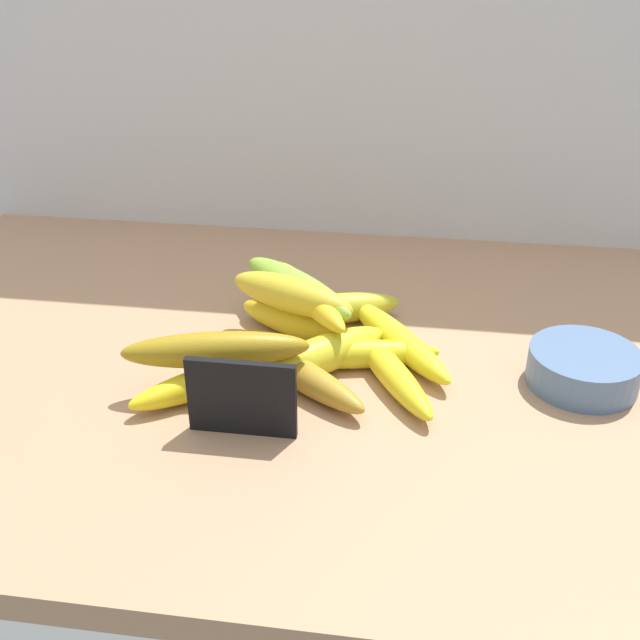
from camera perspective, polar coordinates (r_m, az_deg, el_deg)
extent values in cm
cube|color=tan|center=(91.08, -3.20, -3.36)|extent=(110.00, 76.00, 3.00)
cube|color=silver|center=(116.26, 0.23, 21.57)|extent=(130.00, 2.00, 70.00)
cube|color=black|center=(75.67, -5.91, -5.85)|extent=(11.00, 0.80, 8.40)
cube|color=olive|center=(78.58, -5.63, -7.85)|extent=(9.90, 1.20, 0.60)
cylinder|color=slate|center=(88.72, 19.18, -3.41)|extent=(12.14, 12.14, 4.08)
ellipsoid|color=yellow|center=(85.83, 0.13, -2.64)|extent=(15.64, 15.13, 4.35)
ellipsoid|color=yellow|center=(84.05, 5.44, -4.00)|extent=(11.63, 17.46, 3.23)
ellipsoid|color=yellow|center=(93.11, -1.86, -0.07)|extent=(16.03, 10.22, 3.91)
ellipsoid|color=yellow|center=(86.96, 2.44, -2.58)|extent=(20.48, 7.12, 3.39)
ellipsoid|color=yellow|center=(83.33, -8.11, -4.45)|extent=(16.67, 14.83, 3.36)
ellipsoid|color=#B58727|center=(83.34, -1.47, -4.09)|extent=(17.22, 14.53, 3.44)
ellipsoid|color=yellow|center=(89.95, 5.93, -1.52)|extent=(14.71, 18.69, 3.48)
ellipsoid|color=gold|center=(95.72, 1.01, 0.82)|extent=(17.62, 9.88, 3.90)
ellipsoid|color=gold|center=(90.38, -2.14, 1.92)|extent=(16.95, 10.47, 4.28)
ellipsoid|color=#A17E18|center=(81.53, -7.83, -2.22)|extent=(20.46, 8.30, 3.92)
ellipsoid|color=#8DBA3A|center=(92.52, -1.77, 2.50)|extent=(17.21, 15.98, 3.98)
ellipsoid|color=yellow|center=(91.46, -0.98, 1.92)|extent=(13.47, 18.12, 3.24)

